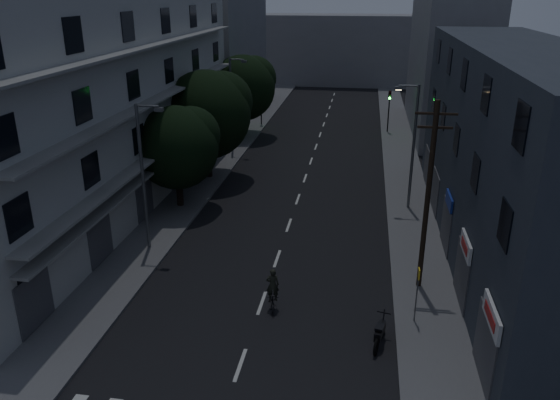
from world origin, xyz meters
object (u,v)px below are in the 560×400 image
(motorcycle, at_px, (380,334))
(cyclist, at_px, (273,295))
(utility_pole, at_px, (428,194))
(bus_stop_sign, at_px, (418,285))

(motorcycle, relative_size, cyclist, 0.99)
(utility_pole, xyz_separation_m, cyclist, (-6.69, -2.87, -4.19))
(motorcycle, bearing_deg, utility_pole, 80.93)
(motorcycle, xyz_separation_m, cyclist, (-4.74, 2.01, 0.17))
(utility_pole, height_order, motorcycle, utility_pole)
(bus_stop_sign, height_order, cyclist, bus_stop_sign)
(utility_pole, bearing_deg, bus_stop_sign, -97.91)
(motorcycle, bearing_deg, cyclist, 169.77)
(motorcycle, height_order, cyclist, cyclist)
(utility_pole, height_order, cyclist, utility_pole)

